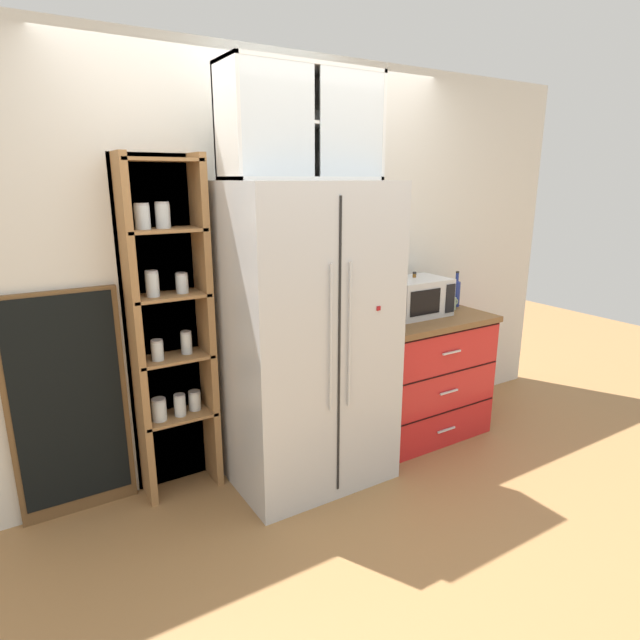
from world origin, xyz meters
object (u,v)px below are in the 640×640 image
at_px(coffee_maker, 380,300).
at_px(mug_sage, 451,303).
at_px(refrigerator, 306,337).
at_px(bottle_cobalt, 456,291).
at_px(chalkboard_menu, 69,406).
at_px(bottle_amber, 413,295).
at_px(mug_cream, 426,311).
at_px(microwave, 416,297).

distance_m(coffee_maker, mug_sage, 0.70).
xyz_separation_m(refrigerator, coffee_maker, (0.61, 0.07, 0.14)).
distance_m(refrigerator, bottle_cobalt, 1.41).
xyz_separation_m(bottle_cobalt, chalkboard_menu, (-2.68, 0.19, -0.36)).
distance_m(mug_sage, bottle_amber, 0.34).
height_order(mug_cream, chalkboard_menu, chalkboard_menu).
bearing_deg(microwave, bottle_amber, 70.13).
relative_size(microwave, mug_cream, 3.91).
distance_m(refrigerator, mug_cream, 0.98).
height_order(microwave, coffee_maker, coffee_maker).
distance_m(refrigerator, microwave, 0.97).
xyz_separation_m(mug_cream, bottle_cobalt, (0.42, 0.13, 0.07)).
height_order(coffee_maker, chalkboard_menu, chalkboard_menu).
bearing_deg(coffee_maker, bottle_cobalt, 5.86).
height_order(refrigerator, bottle_cobalt, refrigerator).
bearing_deg(refrigerator, bottle_amber, 8.75).
relative_size(microwave, bottle_cobalt, 1.65).
xyz_separation_m(bottle_cobalt, bottle_amber, (-0.42, 0.00, 0.02)).
height_order(microwave, chalkboard_menu, chalkboard_menu).
distance_m(bottle_amber, chalkboard_menu, 2.30).
bearing_deg(bottle_amber, mug_sage, -8.81).
bearing_deg(refrigerator, mug_sage, 4.42).
bearing_deg(refrigerator, coffee_maker, 6.15).
bearing_deg(mug_sage, bottle_cobalt, 24.97).
bearing_deg(chalkboard_menu, refrigerator, -14.51).
bearing_deg(bottle_amber, refrigerator, -171.25).
distance_m(refrigerator, coffee_maker, 0.63).
relative_size(microwave, chalkboard_menu, 0.35).
bearing_deg(mug_cream, coffee_maker, 172.69).
bearing_deg(chalkboard_menu, bottle_amber, -4.62).
bearing_deg(bottle_amber, chalkboard_menu, 175.38).
xyz_separation_m(coffee_maker, mug_sage, (0.69, 0.03, -0.11)).
bearing_deg(bottle_cobalt, microwave, -174.92).
bearing_deg(coffee_maker, mug_sage, 2.88).
height_order(mug_sage, mug_cream, mug_cream).
relative_size(microwave, coffee_maker, 1.42).
height_order(microwave, bottle_amber, bottle_amber).
height_order(mug_sage, bottle_amber, bottle_amber).
distance_m(coffee_maker, bottle_cobalt, 0.79).
height_order(coffee_maker, mug_cream, coffee_maker).
bearing_deg(mug_cream, mug_sage, 14.36).
bearing_deg(microwave, bottle_cobalt, 5.08).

